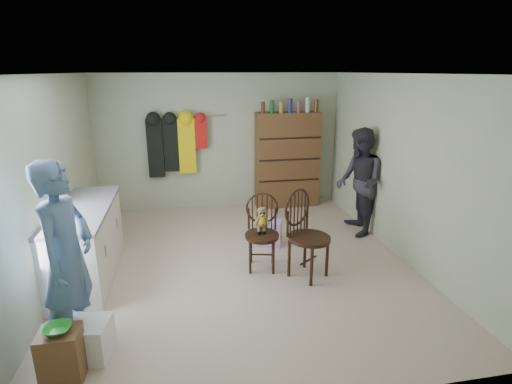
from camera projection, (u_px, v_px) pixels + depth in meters
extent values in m
plane|color=beige|center=(241.00, 263.00, 5.48)|extent=(5.00, 5.00, 0.00)
plane|color=#B8C0A1|center=(220.00, 142.00, 7.46)|extent=(4.50, 0.00, 4.50)
plane|color=#B8C0A1|center=(52.00, 184.00, 4.72)|extent=(0.00, 5.00, 5.00)
plane|color=#B8C0A1|center=(401.00, 168.00, 5.51)|extent=(0.00, 5.00, 5.00)
plane|color=white|center=(238.00, 74.00, 4.75)|extent=(5.00, 5.00, 0.00)
cube|color=silver|center=(87.00, 244.00, 5.00)|extent=(0.60, 1.80, 0.90)
cube|color=slate|center=(82.00, 209.00, 4.87)|extent=(0.64, 1.86, 0.04)
cylinder|color=#99999E|center=(106.00, 251.00, 4.61)|extent=(0.02, 0.02, 0.14)
cylinder|color=#99999E|center=(117.00, 223.00, 5.46)|extent=(0.02, 0.02, 0.14)
cube|color=brown|center=(62.00, 356.00, 3.35)|extent=(0.33, 0.28, 0.47)
imported|color=green|center=(57.00, 329.00, 3.28)|extent=(0.22, 0.22, 0.05)
cube|color=white|center=(89.00, 339.00, 3.66)|extent=(0.43, 0.41, 0.35)
cylinder|color=#311C11|center=(262.00, 236.00, 5.21)|extent=(0.53, 0.53, 0.04)
cylinder|color=#311C11|center=(250.00, 258.00, 5.14)|extent=(0.04, 0.04, 0.45)
cylinder|color=#311C11|center=(273.00, 258.00, 5.13)|extent=(0.04, 0.04, 0.45)
cylinder|color=#311C11|center=(251.00, 248.00, 5.43)|extent=(0.04, 0.04, 0.45)
cylinder|color=#311C11|center=(273.00, 248.00, 5.43)|extent=(0.04, 0.04, 0.45)
torus|color=#311C11|center=(262.00, 208.00, 5.28)|extent=(0.43, 0.12, 0.43)
cylinder|color=#311C11|center=(249.00, 219.00, 5.32)|extent=(0.03, 0.03, 0.30)
cylinder|color=#311C11|center=(275.00, 219.00, 5.32)|extent=(0.03, 0.03, 0.30)
cylinder|color=yellow|center=(262.00, 220.00, 5.16)|extent=(0.11, 0.11, 0.11)
cylinder|color=#475128|center=(262.00, 228.00, 5.20)|extent=(0.07, 0.07, 0.16)
sphere|color=#9E7042|center=(262.00, 213.00, 5.14)|extent=(0.10, 0.10, 0.10)
cylinder|color=#475128|center=(262.00, 209.00, 5.12)|extent=(0.09, 0.09, 0.03)
cube|color=black|center=(262.00, 214.00, 5.09)|extent=(0.07, 0.01, 0.02)
cylinder|color=#311C11|center=(309.00, 238.00, 4.98)|extent=(0.70, 0.70, 0.05)
cylinder|color=#311C11|center=(312.00, 267.00, 4.84)|extent=(0.04, 0.04, 0.50)
cylinder|color=#311C11|center=(327.00, 258.00, 5.07)|extent=(0.04, 0.04, 0.50)
cylinder|color=#311C11|center=(289.00, 258.00, 5.06)|extent=(0.04, 0.04, 0.50)
cylinder|color=#311C11|center=(305.00, 250.00, 5.30)|extent=(0.04, 0.04, 0.50)
torus|color=#311C11|center=(297.00, 207.00, 5.01)|extent=(0.41, 0.32, 0.49)
cylinder|color=#311C11|center=(288.00, 224.00, 4.91)|extent=(0.03, 0.03, 0.34)
cylinder|color=#311C11|center=(307.00, 216.00, 5.19)|extent=(0.03, 0.03, 0.34)
cube|color=pink|center=(269.00, 233.00, 6.03)|extent=(0.43, 0.38, 0.37)
imported|color=slate|center=(67.00, 259.00, 3.59)|extent=(0.59, 0.76, 1.83)
imported|color=#2D2B33|center=(359.00, 182.00, 6.27)|extent=(0.76, 0.91, 1.71)
cube|color=brown|center=(287.00, 160.00, 7.60)|extent=(1.20, 0.38, 1.80)
cube|color=#311C11|center=(289.00, 180.00, 7.52)|extent=(1.16, 0.02, 0.03)
cube|color=#311C11|center=(290.00, 160.00, 7.41)|extent=(1.16, 0.02, 0.03)
cube|color=#311C11|center=(290.00, 138.00, 7.29)|extent=(1.16, 0.02, 0.03)
cylinder|color=#592D14|center=(263.00, 107.00, 7.12)|extent=(0.07, 0.07, 0.21)
cylinder|color=#19591E|center=(272.00, 107.00, 7.15)|extent=(0.08, 0.08, 0.23)
cylinder|color=#A59933|center=(281.00, 107.00, 7.18)|extent=(0.07, 0.07, 0.20)
cylinder|color=navy|center=(290.00, 106.00, 7.21)|extent=(0.09, 0.09, 0.25)
cylinder|color=#8C3F59|center=(299.00, 107.00, 7.24)|extent=(0.07, 0.07, 0.20)
cylinder|color=#B2B2B7|center=(308.00, 105.00, 7.26)|extent=(0.09, 0.09, 0.27)
cylinder|color=#592D14|center=(316.00, 106.00, 7.30)|extent=(0.08, 0.08, 0.23)
cylinder|color=#99999E|center=(198.00, 116.00, 7.19)|extent=(1.00, 0.02, 0.02)
cube|color=black|center=(155.00, 148.00, 7.16)|extent=(0.28, 0.10, 1.05)
cube|color=black|center=(171.00, 145.00, 7.19)|extent=(0.26, 0.10, 0.95)
cube|color=yellow|center=(187.00, 146.00, 7.25)|extent=(0.30, 0.10, 1.00)
cube|color=red|center=(201.00, 133.00, 7.23)|extent=(0.22, 0.10, 0.55)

